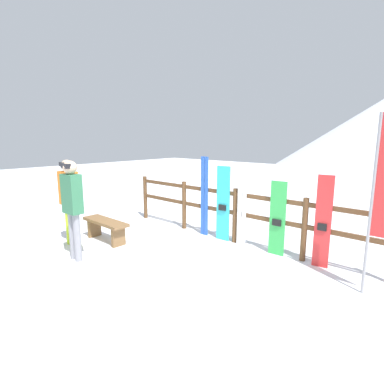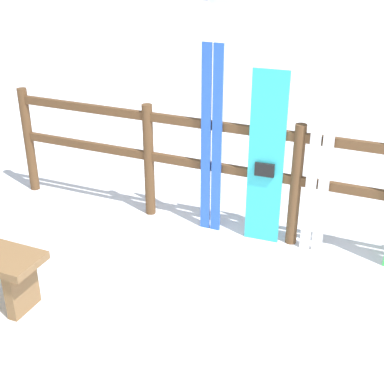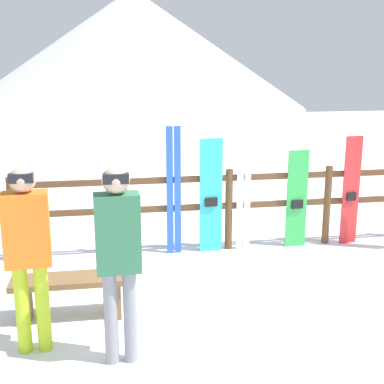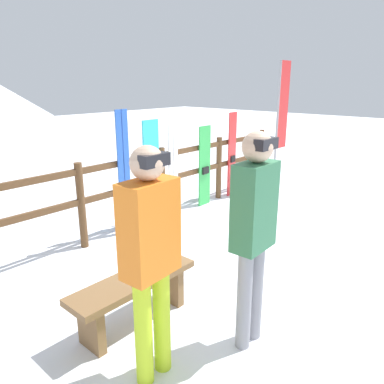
% 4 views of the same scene
% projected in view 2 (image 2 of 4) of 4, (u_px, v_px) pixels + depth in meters
% --- Properties ---
extents(fence, '(5.89, 0.10, 1.14)m').
position_uv_depth(fence, '(297.00, 174.00, 4.63)').
color(fence, brown).
rests_on(fence, ground).
extents(ski_pair_blue, '(0.20, 0.02, 1.76)m').
position_uv_depth(ski_pair_blue, '(211.00, 143.00, 4.77)').
color(ski_pair_blue, blue).
rests_on(ski_pair_blue, ground).
extents(snowboard_cyan, '(0.31, 0.07, 1.58)m').
position_uv_depth(snowboard_cyan, '(266.00, 161.00, 4.63)').
color(snowboard_cyan, '#2DBFCC').
rests_on(snowboard_cyan, ground).
extents(ski_pair_white, '(0.19, 0.02, 1.64)m').
position_uv_depth(ski_pair_white, '(320.00, 165.00, 4.45)').
color(ski_pair_white, white).
rests_on(ski_pair_white, ground).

